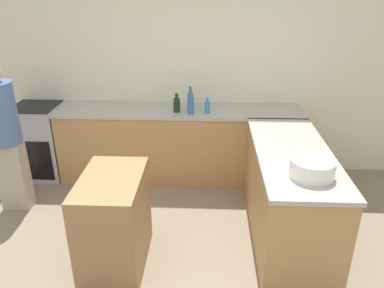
# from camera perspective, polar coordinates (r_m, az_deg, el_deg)

# --- Properties ---
(wall_back) EXTENTS (8.00, 0.06, 2.70)m
(wall_back) POSITION_cam_1_polar(r_m,az_deg,el_deg) (4.76, -1.79, 11.46)
(wall_back) COLOR silver
(wall_back) RESTS_ON ground_plane
(counter_back) EXTENTS (2.99, 0.61, 0.92)m
(counter_back) POSITION_cam_1_polar(r_m,az_deg,el_deg) (4.74, -1.94, 0.07)
(counter_back) COLOR tan
(counter_back) RESTS_ON ground_plane
(counter_peninsula) EXTENTS (0.69, 1.75, 0.92)m
(counter_peninsula) POSITION_cam_1_polar(r_m,az_deg,el_deg) (3.79, 14.45, -7.29)
(counter_peninsula) COLOR tan
(counter_peninsula) RESTS_ON ground_plane
(range_oven) EXTENTS (0.58, 0.59, 0.94)m
(range_oven) POSITION_cam_1_polar(r_m,az_deg,el_deg) (5.19, -22.11, 0.44)
(range_oven) COLOR #ADADB2
(range_oven) RESTS_ON ground_plane
(island_table) EXTENTS (0.51, 0.82, 0.87)m
(island_table) POSITION_cam_1_polar(r_m,az_deg,el_deg) (3.39, -11.75, -11.56)
(island_table) COLOR #997047
(island_table) RESTS_ON ground_plane
(mixing_bowl) EXTENTS (0.36, 0.36, 0.15)m
(mixing_bowl) POSITION_cam_1_polar(r_m,az_deg,el_deg) (3.13, 17.84, -3.49)
(mixing_bowl) COLOR white
(mixing_bowl) RESTS_ON counter_peninsula
(water_bottle_blue) EXTENTS (0.07, 0.07, 0.30)m
(water_bottle_blue) POSITION_cam_1_polar(r_m,az_deg,el_deg) (4.36, -0.15, 6.10)
(water_bottle_blue) COLOR #386BB7
(water_bottle_blue) RESTS_ON counter_back
(dish_soap_bottle) EXTENTS (0.07, 0.07, 0.19)m
(dish_soap_bottle) POSITION_cam_1_polar(r_m,az_deg,el_deg) (4.42, 2.36, 5.69)
(dish_soap_bottle) COLOR #338CBF
(dish_soap_bottle) RESTS_ON counter_back
(olive_oil_bottle) EXTENTS (0.07, 0.07, 0.29)m
(olive_oil_bottle) POSITION_cam_1_polar(r_m,az_deg,el_deg) (4.49, -0.27, 6.60)
(olive_oil_bottle) COLOR #475B1E
(olive_oil_bottle) RESTS_ON counter_back
(wine_bottle_dark) EXTENTS (0.08, 0.08, 0.22)m
(wine_bottle_dark) POSITION_cam_1_polar(r_m,az_deg,el_deg) (4.45, -2.34, 6.02)
(wine_bottle_dark) COLOR black
(wine_bottle_dark) RESTS_ON counter_back
(person_by_range) EXTENTS (0.34, 0.34, 1.64)m
(person_by_range) POSITION_cam_1_polar(r_m,az_deg,el_deg) (4.37, -26.67, 1.36)
(person_by_range) COLOR #ADA38E
(person_by_range) RESTS_ON ground_plane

